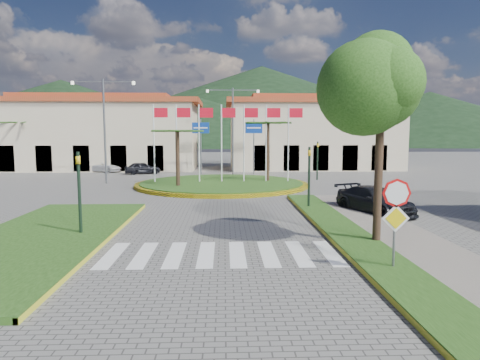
{
  "coord_description": "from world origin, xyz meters",
  "views": [
    {
      "loc": [
        0.19,
        -9.45,
        3.87
      ],
      "look_at": [
        0.84,
        8.0,
        1.97
      ],
      "focal_mm": 32.0,
      "sensor_mm": 36.0,
      "label": 1
    }
  ],
  "objects_px": {
    "roundabout_island": "(222,184)",
    "deciduous_tree": "(381,95)",
    "white_van": "(104,167)",
    "car_dark_b": "(252,164)",
    "car_dark_a": "(143,168)",
    "stop_sign": "(396,210)",
    "car_side_right": "(375,200)"
  },
  "relations": [
    {
      "from": "car_side_right",
      "to": "stop_sign",
      "type": "bearing_deg",
      "value": -129.12
    },
    {
      "from": "roundabout_island",
      "to": "car_side_right",
      "type": "bearing_deg",
      "value": -56.21
    },
    {
      "from": "roundabout_island",
      "to": "car_dark_b",
      "type": "xyz_separation_m",
      "value": [
        3.17,
        14.97,
        0.39
      ]
    },
    {
      "from": "white_van",
      "to": "car_side_right",
      "type": "height_order",
      "value": "car_side_right"
    },
    {
      "from": "car_dark_b",
      "to": "car_side_right",
      "type": "xyz_separation_m",
      "value": [
        4.32,
        -26.17,
        0.08
      ]
    },
    {
      "from": "deciduous_tree",
      "to": "car_dark_b",
      "type": "distance_m",
      "value": 32.39
    },
    {
      "from": "white_van",
      "to": "car_dark_a",
      "type": "height_order",
      "value": "car_dark_a"
    },
    {
      "from": "white_van",
      "to": "deciduous_tree",
      "type": "bearing_deg",
      "value": -128.31
    },
    {
      "from": "white_van",
      "to": "car_dark_a",
      "type": "xyz_separation_m",
      "value": [
        4.31,
        -2.23,
        0.03
      ]
    },
    {
      "from": "stop_sign",
      "to": "white_van",
      "type": "xyz_separation_m",
      "value": [
        -16.87,
        32.07,
        -1.24
      ]
    },
    {
      "from": "deciduous_tree",
      "to": "car_dark_a",
      "type": "bearing_deg",
      "value": 116.15
    },
    {
      "from": "roundabout_island",
      "to": "deciduous_tree",
      "type": "height_order",
      "value": "deciduous_tree"
    },
    {
      "from": "roundabout_island",
      "to": "white_van",
      "type": "height_order",
      "value": "roundabout_island"
    },
    {
      "from": "car_dark_b",
      "to": "car_side_right",
      "type": "height_order",
      "value": "car_side_right"
    },
    {
      "from": "car_dark_a",
      "to": "white_van",
      "type": "bearing_deg",
      "value": 43.22
    },
    {
      "from": "stop_sign",
      "to": "car_dark_a",
      "type": "height_order",
      "value": "stop_sign"
    },
    {
      "from": "roundabout_island",
      "to": "stop_sign",
      "type": "relative_size",
      "value": 4.79
    },
    {
      "from": "stop_sign",
      "to": "deciduous_tree",
      "type": "relative_size",
      "value": 0.39
    },
    {
      "from": "stop_sign",
      "to": "deciduous_tree",
      "type": "bearing_deg",
      "value": 78.82
    },
    {
      "from": "white_van",
      "to": "car_dark_b",
      "type": "bearing_deg",
      "value": -58.37
    },
    {
      "from": "roundabout_island",
      "to": "car_dark_b",
      "type": "height_order",
      "value": "roundabout_island"
    },
    {
      "from": "roundabout_island",
      "to": "car_dark_a",
      "type": "relative_size",
      "value": 3.74
    },
    {
      "from": "stop_sign",
      "to": "white_van",
      "type": "distance_m",
      "value": 36.26
    },
    {
      "from": "car_dark_a",
      "to": "roundabout_island",
      "type": "bearing_deg",
      "value": -161.47
    },
    {
      "from": "deciduous_tree",
      "to": "car_side_right",
      "type": "height_order",
      "value": "deciduous_tree"
    },
    {
      "from": "roundabout_island",
      "to": "white_van",
      "type": "relative_size",
      "value": 3.19
    },
    {
      "from": "roundabout_island",
      "to": "deciduous_tree",
      "type": "bearing_deg",
      "value": -72.09
    },
    {
      "from": "white_van",
      "to": "car_side_right",
      "type": "distance_m",
      "value": 30.31
    },
    {
      "from": "roundabout_island",
      "to": "car_dark_a",
      "type": "distance_m",
      "value": 12.45
    },
    {
      "from": "car_dark_b",
      "to": "car_side_right",
      "type": "distance_m",
      "value": 26.53
    },
    {
      "from": "stop_sign",
      "to": "deciduous_tree",
      "type": "xyz_separation_m",
      "value": [
        0.6,
        3.04,
        3.38
      ]
    },
    {
      "from": "white_van",
      "to": "car_dark_b",
      "type": "xyz_separation_m",
      "value": [
        15.15,
        2.94,
        0.01
      ]
    }
  ]
}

